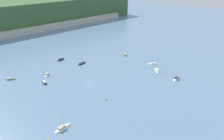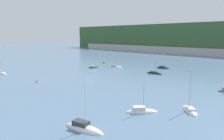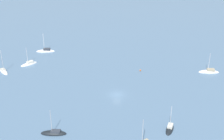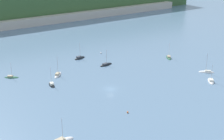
% 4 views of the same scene
% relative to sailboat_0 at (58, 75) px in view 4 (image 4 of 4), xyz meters
% --- Properties ---
extents(ground_plane, '(600.00, 600.00, 0.00)m').
position_rel_sailboat_0_xyz_m(ground_plane, '(10.02, -22.85, -0.12)').
color(ground_plane, slate).
extents(shore_town_strip, '(279.70, 6.00, 5.31)m').
position_rel_sailboat_0_xyz_m(shore_town_strip, '(10.02, 90.19, 2.53)').
color(shore_town_strip, '#B7B2A8').
rests_on(shore_town_strip, ground_plane).
extents(sailboat_0, '(5.96, 6.12, 8.62)m').
position_rel_sailboat_0_xyz_m(sailboat_0, '(0.00, 0.00, 0.00)').
color(sailboat_0, silver).
rests_on(sailboat_0, ground_plane).
extents(sailboat_1, '(5.83, 6.16, 7.50)m').
position_rel_sailboat_0_xyz_m(sailboat_1, '(45.79, -39.09, -0.01)').
color(sailboat_1, silver).
rests_on(sailboat_1, ground_plane).
extents(sailboat_2, '(5.88, 5.68, 9.04)m').
position_rel_sailboat_0_xyz_m(sailboat_2, '(52.15, -31.72, -0.04)').
color(sailboat_2, white).
rests_on(sailboat_2, ground_plane).
extents(sailboat_3, '(5.29, 6.46, 8.04)m').
position_rel_sailboat_0_xyz_m(sailboat_3, '(52.33, -9.33, -0.02)').
color(sailboat_3, '#2D6647').
rests_on(sailboat_3, ground_plane).
extents(sailboat_4, '(6.32, 3.29, 8.58)m').
position_rel_sailboat_0_xyz_m(sailboat_4, '(17.44, 13.47, -0.03)').
color(sailboat_4, black).
rests_on(sailboat_4, ground_plane).
extents(sailboat_7, '(6.80, 2.93, 7.87)m').
position_rel_sailboat_0_xyz_m(sailboat_7, '(22.66, -0.94, -0.06)').
color(sailboat_7, black).
rests_on(sailboat_7, ground_plane).
extents(sailboat_8, '(2.76, 5.62, 7.84)m').
position_rel_sailboat_0_xyz_m(sailboat_8, '(-6.20, -7.81, 0.02)').
color(sailboat_8, black).
rests_on(sailboat_8, ground_plane).
extents(sailboat_9, '(5.59, 4.84, 6.80)m').
position_rel_sailboat_0_xyz_m(sailboat_9, '(-16.22, 8.28, -0.03)').
color(sailboat_9, '#2D6647').
rests_on(sailboat_9, ground_plane).
extents(mooring_buoy_0, '(0.56, 0.56, 0.56)m').
position_rel_sailboat_0_xyz_m(mooring_buoy_0, '(4.44, -40.69, 0.15)').
color(mooring_buoy_0, orange).
rests_on(mooring_buoy_0, ground_plane).
extents(mooring_buoy_3, '(0.72, 0.72, 0.72)m').
position_rel_sailboat_0_xyz_m(mooring_buoy_3, '(29.54, 13.99, 0.24)').
color(mooring_buoy_3, white).
rests_on(mooring_buoy_3, ground_plane).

